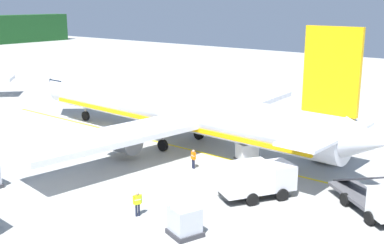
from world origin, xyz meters
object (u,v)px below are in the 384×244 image
service_truck_fuel (333,140)px  cargo_container_mid (247,152)px  cargo_container_far (185,221)px  service_truck_baggage (256,178)px  service_truck_catering (378,200)px  crew_marshaller (137,202)px  airliner_foreground (174,110)px  crew_loader_left (193,157)px  crew_loader_right (294,131)px

service_truck_fuel → cargo_container_mid: 8.04m
service_truck_fuel → cargo_container_far: bearing=177.8°
service_truck_baggage → cargo_container_far: service_truck_baggage is taller
service_truck_baggage → service_truck_catering: size_ratio=0.87×
service_truck_baggage → crew_marshaller: bearing=149.3°
airliner_foreground → crew_marshaller: bearing=-147.3°
cargo_container_mid → cargo_container_far: size_ratio=1.11×
service_truck_baggage → cargo_container_far: 7.54m
service_truck_fuel → cargo_container_far: size_ratio=2.52×
service_truck_baggage → crew_loader_left: service_truck_baggage is taller
airliner_foreground → service_truck_fuel: bearing=-68.0°
cargo_container_far → crew_loader_right: (22.59, 4.47, 0.10)m
airliner_foreground → crew_loader_right: airliner_foreground is taller
cargo_container_far → crew_marshaller: bearing=88.8°
service_truck_fuel → cargo_container_far: 19.88m
cargo_container_mid → crew_loader_right: (8.78, -0.01, 0.12)m
airliner_foreground → service_truck_catering: airliner_foreground is taller
airliner_foreground → cargo_container_far: size_ratio=18.65×
service_truck_fuel → crew_loader_left: (-10.25, 7.81, -0.61)m
service_truck_baggage → crew_loader_right: (15.08, 4.81, -0.50)m
service_truck_baggage → crew_marshaller: (-7.42, 4.41, -0.51)m
service_truck_fuel → service_truck_catering: bearing=-143.9°
service_truck_fuel → crew_loader_left: bearing=142.7°
airliner_foreground → service_truck_catering: size_ratio=6.33×
airliner_foreground → cargo_container_mid: 9.04m
crew_marshaller → crew_loader_right: 22.51m
crew_loader_left → service_truck_baggage: bearing=-105.9°
service_truck_baggage → cargo_container_far: size_ratio=2.55×
airliner_foreground → crew_marshaller: 16.98m
cargo_container_far → crew_loader_right: cargo_container_far is taller
crew_marshaller → crew_loader_left: size_ratio=1.02×
service_truck_fuel → crew_marshaller: service_truck_fuel is taller
service_truck_fuel → crew_loader_right: service_truck_fuel is taller
crew_loader_right → cargo_container_mid: bearing=179.9°
service_truck_baggage → crew_marshaller: service_truck_baggage is taller
airliner_foreground → crew_loader_right: size_ratio=24.65×
service_truck_fuel → cargo_container_far: (-19.86, 0.76, -0.68)m
airliner_foreground → service_truck_baggage: airliner_foreground is taller
cargo_container_mid → crew_loader_left: size_ratio=1.51×
service_truck_baggage → crew_loader_right: service_truck_baggage is taller
service_truck_baggage → cargo_container_mid: 7.96m
airliner_foreground → service_truck_baggage: 15.20m
cargo_container_mid → cargo_container_far: cargo_container_far is taller
crew_loader_left → service_truck_catering: bearing=-89.4°
service_truck_fuel → service_truck_baggage: 12.36m
crew_marshaller → service_truck_fuel: bearing=-13.7°
service_truck_catering → service_truck_fuel: bearing=36.1°
service_truck_fuel → crew_marshaller: size_ratio=3.35×
cargo_container_mid → crew_loader_right: 8.78m
service_truck_fuel → airliner_foreground: bearing=112.0°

